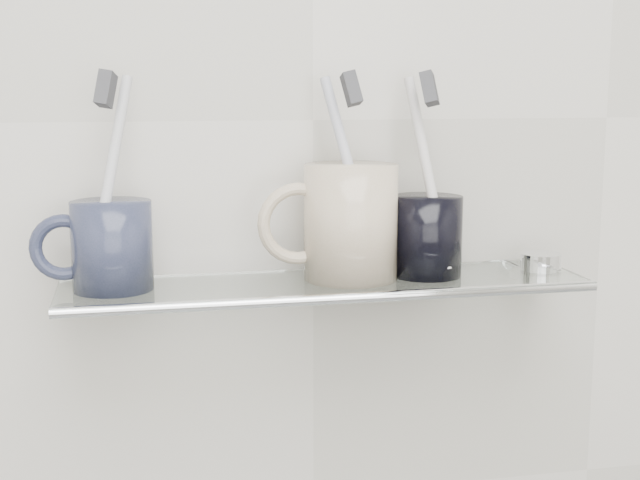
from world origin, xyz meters
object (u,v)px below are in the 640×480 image
object	(u,v)px
shelf_glass	(326,285)
mug_right	(426,236)
mug_center	(351,222)
mug_left	(112,246)

from	to	relation	value
shelf_glass	mug_right	bearing A→B (deg)	2.83
mug_center	shelf_glass	bearing A→B (deg)	-151.30
mug_center	mug_right	world-z (taller)	mug_center
shelf_glass	mug_center	bearing A→B (deg)	11.33
shelf_glass	mug_right	size ratio (longest dim) A/B	6.39
mug_left	mug_center	distance (m)	0.22
shelf_glass	mug_center	distance (m)	0.06
mug_right	mug_center	bearing A→B (deg)	157.23
mug_left	mug_center	world-z (taller)	mug_center
mug_left	mug_center	xyz separation A→B (m)	(0.22, 0.00, 0.01)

